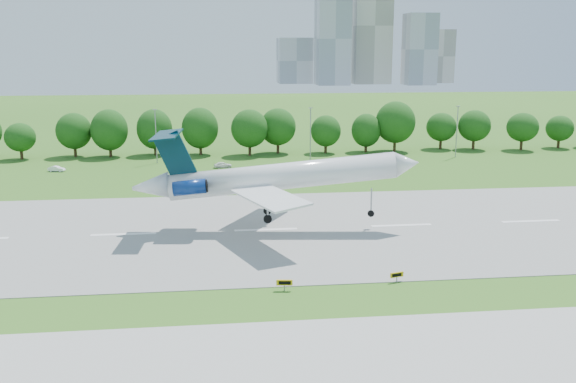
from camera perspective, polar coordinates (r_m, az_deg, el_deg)
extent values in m
plane|color=#2B5917|center=(68.62, -0.26, -9.26)|extent=(600.00, 600.00, 0.00)
cube|color=gray|center=(92.16, -1.98, -3.44)|extent=(400.00, 45.00, 0.08)
cube|color=#ADADA8|center=(52.48, 2.02, -16.54)|extent=(400.00, 23.00, 0.08)
cylinder|color=#382314|center=(157.60, -11.28, 3.77)|extent=(0.70, 0.70, 3.60)
sphere|color=#12370D|center=(157.00, -11.35, 5.35)|extent=(8.40, 8.40, 8.40)
cylinder|color=#382314|center=(159.38, 3.24, 4.09)|extent=(0.70, 0.70, 3.60)
sphere|color=#12370D|center=(158.78, 3.26, 5.66)|extent=(8.40, 8.40, 8.40)
cylinder|color=#382314|center=(170.77, 16.62, 4.16)|extent=(0.70, 0.70, 3.60)
sphere|color=#12370D|center=(170.21, 16.71, 5.62)|extent=(8.40, 8.40, 8.40)
cylinder|color=gray|center=(147.14, -11.65, 4.78)|extent=(0.24, 0.24, 12.00)
cube|color=gray|center=(146.45, -11.76, 7.14)|extent=(0.90, 0.25, 0.18)
cylinder|color=gray|center=(148.22, 2.00, 5.09)|extent=(0.24, 0.24, 12.00)
cube|color=gray|center=(147.53, 2.02, 7.44)|extent=(0.90, 0.25, 0.18)
cylinder|color=gray|center=(157.27, 14.77, 5.12)|extent=(0.24, 0.24, 12.00)
cube|color=gray|center=(156.62, 14.89, 7.33)|extent=(0.90, 0.25, 0.18)
cube|color=#B2B2B7|center=(450.80, 3.98, 13.38)|extent=(22.00, 22.00, 62.00)
cube|color=beige|center=(471.95, 7.36, 14.37)|extent=(26.00, 26.00, 80.00)
cube|color=#B2B2B7|center=(460.68, 11.62, 12.27)|extent=(20.00, 20.00, 48.00)
cube|color=beige|center=(491.80, 13.28, 11.62)|extent=(18.00, 18.00, 38.00)
cube|color=#B2B2B7|center=(472.05, 0.59, 11.56)|extent=(24.00, 24.00, 32.00)
cylinder|color=white|center=(90.52, -0.51, 1.36)|extent=(32.31, 6.02, 6.74)
cone|color=white|center=(92.50, 10.50, 2.45)|extent=(4.00, 3.98, 4.03)
cone|color=white|center=(92.05, -12.10, 0.42)|extent=(5.69, 4.10, 4.19)
cube|color=white|center=(83.46, -1.64, -0.49)|extent=(9.90, 14.82, 0.77)
cube|color=white|center=(98.02, -1.78, 1.50)|extent=(11.38, 14.67, 0.77)
cube|color=#042634|center=(90.70, -9.97, 3.12)|extent=(5.88, 0.95, 7.30)
cube|color=#042634|center=(90.41, -10.72, 4.97)|extent=(4.13, 10.33, 0.56)
cylinder|color=navy|center=(88.48, -8.74, 0.36)|extent=(4.77, 2.35, 2.44)
cylinder|color=navy|center=(93.86, -8.38, 1.08)|extent=(4.77, 2.35, 2.44)
cylinder|color=gray|center=(92.63, 7.41, -0.84)|extent=(0.21, 0.21, 3.72)
cylinder|color=black|center=(93.08, 7.38, -1.95)|extent=(0.98, 0.39, 0.96)
cylinder|color=gray|center=(89.01, -1.82, -1.30)|extent=(0.26, 0.26, 3.72)
cylinder|color=black|center=(89.48, -1.81, -2.45)|extent=(1.20, 0.56, 1.17)
cylinder|color=gray|center=(93.55, -1.86, -0.60)|extent=(0.26, 0.26, 3.72)
cylinder|color=black|center=(94.00, -1.85, -1.71)|extent=(1.20, 0.56, 1.17)
cube|color=gray|center=(69.83, -0.32, -8.52)|extent=(0.12, 0.12, 0.77)
cube|color=#DDA70B|center=(69.64, -0.32, -8.10)|extent=(1.77, 0.42, 0.60)
cube|color=black|center=(69.52, -0.32, -8.13)|extent=(1.31, 0.19, 0.38)
cube|color=gray|center=(73.32, 9.64, -7.68)|extent=(0.12, 0.12, 0.71)
cube|color=#DDA70B|center=(73.14, 9.65, -7.31)|extent=(1.60, 0.59, 0.55)
cube|color=black|center=(73.05, 9.70, -7.33)|extent=(1.17, 0.33, 0.35)
imported|color=white|center=(143.84, -19.88, 1.91)|extent=(3.68, 2.01, 1.15)
imported|color=white|center=(140.21, -5.82, 2.38)|extent=(4.05, 2.19, 1.31)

